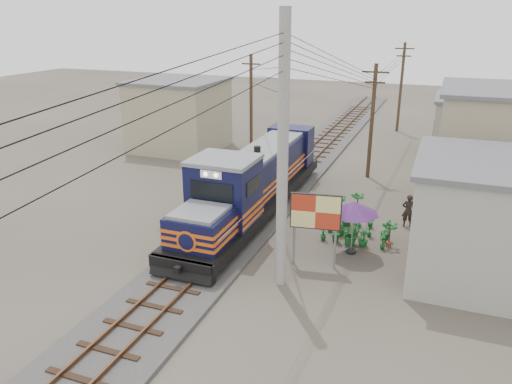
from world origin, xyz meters
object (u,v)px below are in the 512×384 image
at_px(locomotive, 253,184).
at_px(vendor, 408,211).
at_px(billboard, 316,214).
at_px(market_umbrella, 354,208).

relative_size(locomotive, vendor, 9.35).
relative_size(billboard, vendor, 1.92).
height_order(billboard, vendor, billboard).
bearing_deg(vendor, market_umbrella, 53.82).
height_order(market_umbrella, vendor, market_umbrella).
xyz_separation_m(locomotive, market_umbrella, (5.55, -2.58, 0.42)).
xyz_separation_m(locomotive, billboard, (4.33, -4.32, 0.63)).
relative_size(locomotive, market_umbrella, 6.43).
height_order(locomotive, vendor, locomotive).
bearing_deg(vendor, billboard, 51.39).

